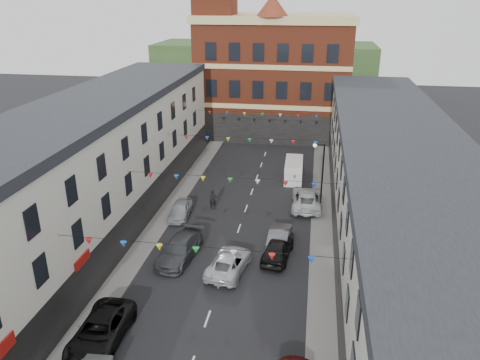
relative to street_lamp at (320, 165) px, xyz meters
The scene contains 18 objects.
ground 15.94m from the street_lamp, 115.07° to the right, with size 160.00×160.00×0.00m, color black.
pavement_left 18.43m from the street_lamp, 138.26° to the right, with size 1.80×64.00×0.15m, color #605E5B.
pavement_right 12.60m from the street_lamp, 88.33° to the right, with size 1.80×64.00×0.15m, color #605E5B.
terrace_left 22.52m from the street_lamp, 144.66° to the right, with size 8.40×56.00×10.70m.
terrace_right 14.04m from the street_lamp, 68.09° to the right, with size 8.40×56.00×9.70m.
civic_building 25.18m from the street_lamp, 105.30° to the left, with size 20.60×13.30×18.50m.
clock_tower 27.57m from the street_lamp, 123.79° to the left, with size 5.60×5.60×30.00m.
distant_hill 49.16m from the street_lamp, 102.40° to the left, with size 40.00×14.00×10.00m, color #264520.
street_lamp is the anchor object (origin of this frame).
car_left_c 24.35m from the street_lamp, 119.93° to the right, with size 2.57×5.56×1.55m, color black.
car_left_d 15.60m from the street_lamp, 131.60° to the right, with size 2.24×5.52×1.60m, color #3A3C41.
car_left_e 13.30m from the street_lamp, 158.94° to the right, with size 1.65×4.09×1.39m, color #A0A3A8.
car_right_d 11.14m from the street_lamp, 106.01° to the right, with size 1.87×4.65×1.59m, color black.
car_right_e 9.17m from the street_lamp, 110.05° to the right, with size 1.55×4.45×1.47m, color #4F4F56.
car_right_f 3.35m from the street_lamp, 145.52° to the right, with size 2.68×5.81×1.61m, color silver.
moving_car 14.34m from the street_lamp, 116.36° to the right, with size 2.34×5.09×1.41m, color silver.
white_van 7.24m from the street_lamp, 113.32° to the left, with size 1.81×4.72×2.09m, color silver.
pedestrian 10.32m from the street_lamp, 165.23° to the right, with size 0.66×0.44×1.82m, color black.
Camera 1 is at (5.70, -26.77, 18.50)m, focal length 35.00 mm.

